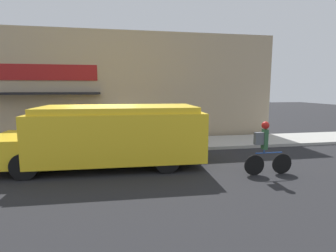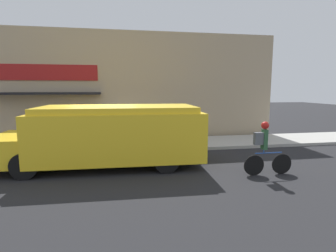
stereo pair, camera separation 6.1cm
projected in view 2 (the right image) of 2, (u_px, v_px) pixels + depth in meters
ground_plane at (105, 155)px, 10.25m from camera, size 70.00×70.00×0.00m
sidewalk at (107, 146)px, 11.46m from camera, size 28.00×2.50×0.13m
storefront at (105, 87)px, 12.63m from camera, size 17.28×1.11×5.32m
school_bus at (110, 134)px, 8.67m from camera, size 6.67×3.00×2.00m
cyclist at (265, 148)px, 7.73m from camera, size 1.52×0.23×1.61m
trash_bin at (113, 133)px, 11.72m from camera, size 0.54×0.54×0.89m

